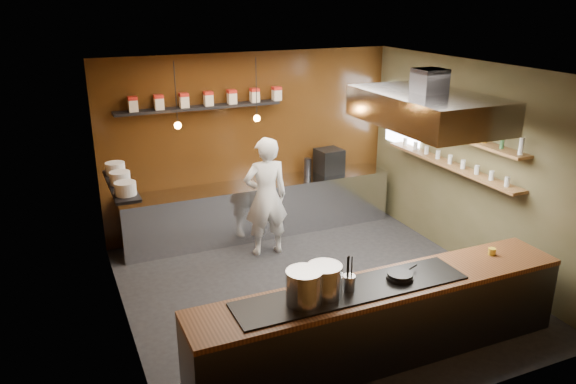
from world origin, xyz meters
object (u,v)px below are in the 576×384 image
extractor_hood (427,109)px  stockpot_large (304,287)px  espresso_machine (329,161)px  chef (266,197)px  stockpot_small (324,281)px

extractor_hood → stockpot_large: size_ratio=5.40×
espresso_machine → chef: (-1.51, -0.82, -0.17)m
extractor_hood → chef: bearing=129.4°
espresso_machine → stockpot_small: bearing=-123.2°
stockpot_small → espresso_machine: 4.34m
extractor_hood → espresso_machine: (0.03, 2.63, -1.39)m
extractor_hood → stockpot_small: size_ratio=5.49×
stockpot_large → stockpot_small: (0.25, 0.06, -0.01)m
stockpot_large → chef: size_ratio=0.20×
extractor_hood → stockpot_small: 2.73m
extractor_hood → espresso_machine: 2.98m
espresso_machine → chef: bearing=-156.4°
stockpot_large → stockpot_small: stockpot_large is taller
stockpot_small → stockpot_large: bearing=-167.7°
extractor_hood → espresso_machine: size_ratio=4.74×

